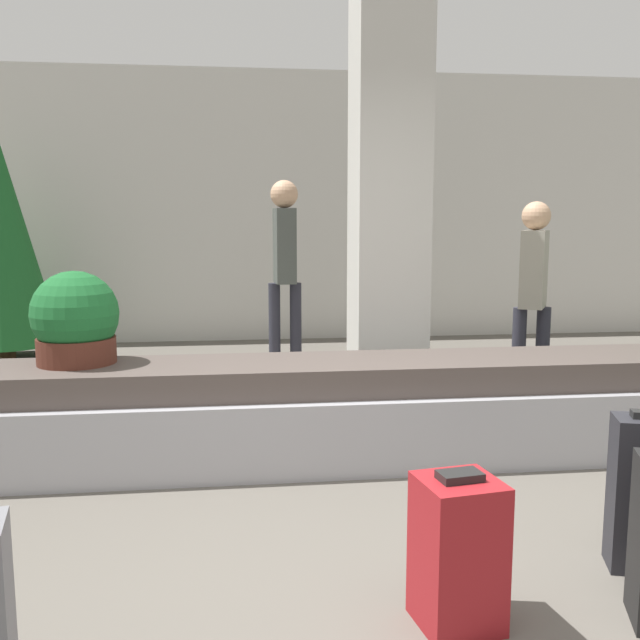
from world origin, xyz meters
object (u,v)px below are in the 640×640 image
Objects in this scene: pillar at (388,201)px; potted_plant_1 at (75,321)px; decorated_tree at (0,236)px; suitcase_4 at (458,552)px; traveler_0 at (533,285)px; traveler_2 at (285,258)px.

pillar reaches higher than potted_plant_1.
pillar is 1.33× the size of decorated_tree.
suitcase_4 is 3.47m from traveler_0.
pillar is 3.16m from suitcase_4.
decorated_tree is at bearing 144.68° from pillar.
pillar reaches higher than decorated_tree.
decorated_tree is (-4.71, 2.30, 0.34)m from traveler_0.
pillar is 1.64m from traveler_2.
decorated_tree is at bearing 111.63° from suitcase_4.
traveler_2 is (-0.30, 4.27, 0.83)m from suitcase_4.
suitcase_4 is 4.36m from traveler_2.
decorated_tree reaches higher than potted_plant_1.
traveler_0 is 2.26m from traveler_2.
potted_plant_1 is 0.34× the size of traveler_0.
potted_plant_1 is at bearing -157.25° from pillar.
traveler_0 is at bearing 53.50° from suitcase_4.
traveler_0 reaches higher than potted_plant_1.
decorated_tree is (-3.49, 2.47, -0.31)m from pillar.
decorated_tree is (-2.83, 1.05, 0.19)m from traveler_2.
decorated_tree is at bearing -113.85° from traveler_2.
pillar is at bearing 73.93° from suitcase_4.
potted_plant_1 is 3.65m from decorated_tree.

